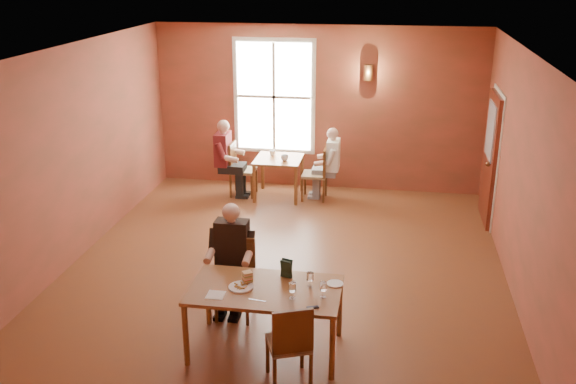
% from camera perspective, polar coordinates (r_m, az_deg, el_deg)
% --- Properties ---
extents(ground, '(6.00, 7.00, 0.01)m').
position_cam_1_polar(ground, '(9.05, -0.21, -6.69)').
color(ground, brown).
rests_on(ground, ground).
extents(wall_back, '(6.00, 0.04, 3.00)m').
position_cam_1_polar(wall_back, '(11.84, 2.65, 7.42)').
color(wall_back, brown).
rests_on(wall_back, ground).
extents(wall_front, '(6.00, 0.04, 3.00)m').
position_cam_1_polar(wall_front, '(5.33, -6.62, -8.82)').
color(wall_front, brown).
rests_on(wall_front, ground).
extents(wall_left, '(0.04, 7.00, 3.00)m').
position_cam_1_polar(wall_left, '(9.44, -18.50, 3.18)').
color(wall_left, brown).
rests_on(wall_left, ground).
extents(wall_right, '(0.04, 7.00, 3.00)m').
position_cam_1_polar(wall_right, '(8.53, 20.06, 1.27)').
color(wall_right, brown).
rests_on(wall_right, ground).
extents(ceiling, '(6.00, 7.00, 0.04)m').
position_cam_1_polar(ceiling, '(8.16, -0.24, 12.50)').
color(ceiling, white).
rests_on(ceiling, wall_back).
extents(window, '(1.36, 0.10, 1.96)m').
position_cam_1_polar(window, '(11.87, -1.25, 8.46)').
color(window, white).
rests_on(window, wall_back).
extents(door, '(0.12, 1.04, 2.10)m').
position_cam_1_polar(door, '(10.82, 17.47, 2.86)').
color(door, maroon).
rests_on(door, ground).
extents(wall_sconce, '(0.16, 0.16, 0.28)m').
position_cam_1_polar(wall_sconce, '(11.54, 7.16, 10.51)').
color(wall_sconce, brown).
rests_on(wall_sconce, wall_back).
extents(main_table, '(1.62, 0.91, 0.76)m').
position_cam_1_polar(main_table, '(7.10, -2.01, -11.25)').
color(main_table, brown).
rests_on(main_table, ground).
extents(chair_diner_main, '(0.42, 0.42, 0.95)m').
position_cam_1_polar(chair_diner_main, '(7.71, -4.74, -7.84)').
color(chair_diner_main, brown).
rests_on(chair_diner_main, ground).
extents(diner_main, '(0.52, 0.52, 1.30)m').
position_cam_1_polar(diner_main, '(7.60, -4.83, -6.75)').
color(diner_main, black).
rests_on(diner_main, ground).
extents(chair_empty, '(0.53, 0.53, 0.92)m').
position_cam_1_polar(chair_empty, '(6.58, 0.06, -13.15)').
color(chair_empty, '#3A1A0B').
rests_on(chair_empty, ground).
extents(plate_food, '(0.28, 0.28, 0.03)m').
position_cam_1_polar(plate_food, '(6.93, -4.22, -8.36)').
color(plate_food, white).
rests_on(plate_food, main_table).
extents(sandwich, '(0.13, 0.13, 0.12)m').
position_cam_1_polar(sandwich, '(7.00, -3.63, -7.67)').
color(sandwich, tan).
rests_on(sandwich, main_table).
extents(goblet_a, '(0.09, 0.09, 0.18)m').
position_cam_1_polar(goblet_a, '(6.90, 1.97, -7.75)').
color(goblet_a, white).
rests_on(goblet_a, main_table).
extents(goblet_b, '(0.07, 0.07, 0.18)m').
position_cam_1_polar(goblet_b, '(6.71, 3.16, -8.62)').
color(goblet_b, white).
rests_on(goblet_b, main_table).
extents(goblet_c, '(0.10, 0.10, 0.20)m').
position_cam_1_polar(goblet_c, '(6.67, 0.38, -8.71)').
color(goblet_c, white).
rests_on(goblet_c, main_table).
extents(menu_stand, '(0.14, 0.10, 0.21)m').
position_cam_1_polar(menu_stand, '(7.09, -0.14, -6.81)').
color(menu_stand, '#1A3022').
rests_on(menu_stand, main_table).
extents(knife, '(0.19, 0.04, 0.00)m').
position_cam_1_polar(knife, '(6.69, -2.73, -9.59)').
color(knife, silver).
rests_on(knife, main_table).
extents(napkin, '(0.19, 0.19, 0.01)m').
position_cam_1_polar(napkin, '(6.82, -6.46, -9.08)').
color(napkin, white).
rests_on(napkin, main_table).
extents(side_plate, '(0.23, 0.23, 0.01)m').
position_cam_1_polar(side_plate, '(7.00, 4.20, -8.13)').
color(side_plate, white).
rests_on(side_plate, main_table).
extents(sunglasses, '(0.13, 0.08, 0.02)m').
position_cam_1_polar(sunglasses, '(6.55, 2.22, -10.21)').
color(sunglasses, black).
rests_on(sunglasses, main_table).
extents(second_table, '(0.82, 0.82, 0.73)m').
position_cam_1_polar(second_table, '(11.57, -0.84, 1.29)').
color(second_table, brown).
rests_on(second_table, ground).
extents(chair_diner_white, '(0.42, 0.42, 0.95)m').
position_cam_1_polar(chair_diner_white, '(11.44, 2.37, 1.66)').
color(chair_diner_white, brown).
rests_on(chair_diner_white, ground).
extents(diner_white, '(0.50, 0.50, 1.26)m').
position_cam_1_polar(diner_white, '(11.39, 2.53, 2.38)').
color(diner_white, white).
rests_on(diner_white, ground).
extents(chair_diner_maroon, '(0.43, 0.43, 0.98)m').
position_cam_1_polar(chair_diner_maroon, '(11.66, -3.99, 2.04)').
color(chair_diner_maroon, '#4A2A17').
rests_on(chair_diner_maroon, ground).
extents(diner_maroon, '(0.55, 0.55, 1.36)m').
position_cam_1_polar(diner_maroon, '(11.60, -4.16, 2.96)').
color(diner_maroon, '#4E1310').
rests_on(diner_maroon, ground).
extents(cup_a, '(0.17, 0.17, 0.10)m').
position_cam_1_polar(cup_a, '(11.30, -0.30, 3.05)').
color(cup_a, silver).
rests_on(cup_a, second_table).
extents(cup_b, '(0.12, 0.12, 0.10)m').
position_cam_1_polar(cup_b, '(11.61, -1.41, 3.49)').
color(cup_b, white).
rests_on(cup_b, second_table).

